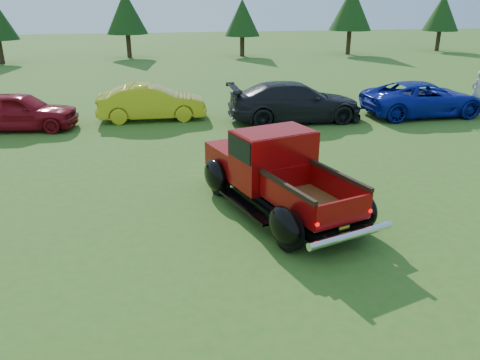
{
  "coord_description": "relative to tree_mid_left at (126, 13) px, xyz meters",
  "views": [
    {
      "loc": [
        -2.12,
        -8.44,
        4.41
      ],
      "look_at": [
        -0.34,
        0.2,
        0.98
      ],
      "focal_mm": 35.0,
      "sensor_mm": 36.0,
      "label": 1
    }
  ],
  "objects": [
    {
      "name": "tree_far_east",
      "position": [
        27.0,
        -0.5,
        -0.14
      ],
      "size": [
        3.07,
        3.07,
        4.8
      ],
      "color": "#332114",
      "rests_on": "ground"
    },
    {
      "name": "tree_mid_left",
      "position": [
        0.0,
        0.0,
        0.0
      ],
      "size": [
        3.2,
        3.2,
        5.0
      ],
      "color": "#332114",
      "rests_on": "ground"
    },
    {
      "name": "show_car_blue",
      "position": [
        11.8,
        -22.76,
        -2.71
      ],
      "size": [
        4.85,
        2.24,
        1.35
      ],
      "primitive_type": "imported",
      "rotation": [
        0.0,
        0.0,
        1.57
      ],
      "color": "#0D1A96",
      "rests_on": "ground"
    },
    {
      "name": "tree_east",
      "position": [
        18.0,
        -1.5,
        0.27
      ],
      "size": [
        3.46,
        3.46,
        5.4
      ],
      "color": "#332114",
      "rests_on": "ground"
    },
    {
      "name": "show_car_red",
      "position": [
        -3.5,
        -21.82,
        -2.71
      ],
      "size": [
        4.15,
        2.14,
        1.35
      ],
      "primitive_type": "imported",
      "rotation": [
        0.0,
        0.0,
        1.43
      ],
      "color": "maroon",
      "rests_on": "ground"
    },
    {
      "name": "spectator",
      "position": [
        14.28,
        -22.65,
        -2.54
      ],
      "size": [
        0.66,
        0.48,
        1.69
      ],
      "primitive_type": "imported",
      "rotation": [
        0.0,
        0.0,
        3.27
      ],
      "color": "#B8B49F",
      "rests_on": "ground"
    },
    {
      "name": "show_car_grey",
      "position": [
        6.5,
        -22.58,
        -2.64
      ],
      "size": [
        5.16,
        2.23,
        1.48
      ],
      "primitive_type": "imported",
      "rotation": [
        0.0,
        0.0,
        1.54
      ],
      "color": "black",
      "rests_on": "ground"
    },
    {
      "name": "tree_mid_right",
      "position": [
        9.0,
        -1.0,
        -0.41
      ],
      "size": [
        2.82,
        2.82,
        4.4
      ],
      "color": "#332114",
      "rests_on": "ground"
    },
    {
      "name": "ground",
      "position": [
        3.0,
        -31.0,
        -3.38
      ],
      "size": [
        120.0,
        120.0,
        0.0
      ],
      "primitive_type": "plane",
      "color": "#31611B",
      "rests_on": "ground"
    },
    {
      "name": "show_car_yellow",
      "position": [
        1.16,
        -21.26,
        -2.71
      ],
      "size": [
        4.14,
        1.54,
        1.35
      ],
      "primitive_type": "imported",
      "rotation": [
        0.0,
        0.0,
        1.54
      ],
      "color": "gold",
      "rests_on": "ground"
    },
    {
      "name": "pickup_truck",
      "position": [
        3.57,
        -30.01,
        -2.55
      ],
      "size": [
        3.25,
        5.01,
        1.75
      ],
      "rotation": [
        0.0,
        0.0,
        0.28
      ],
      "color": "black",
      "rests_on": "ground"
    }
  ]
}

